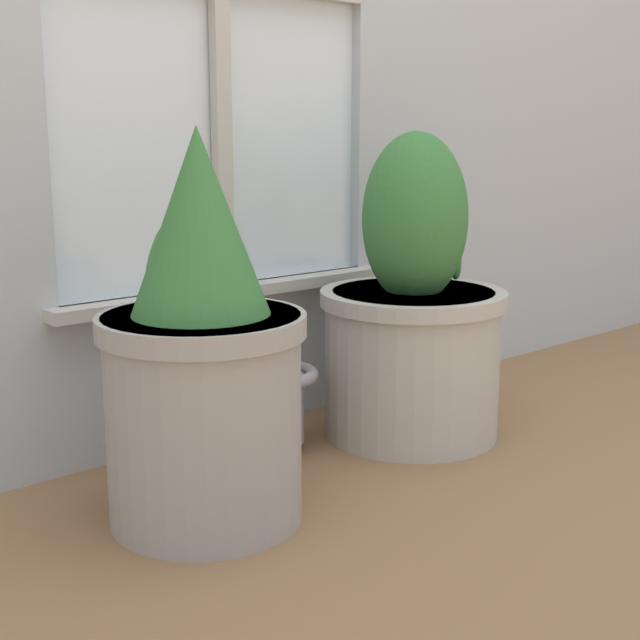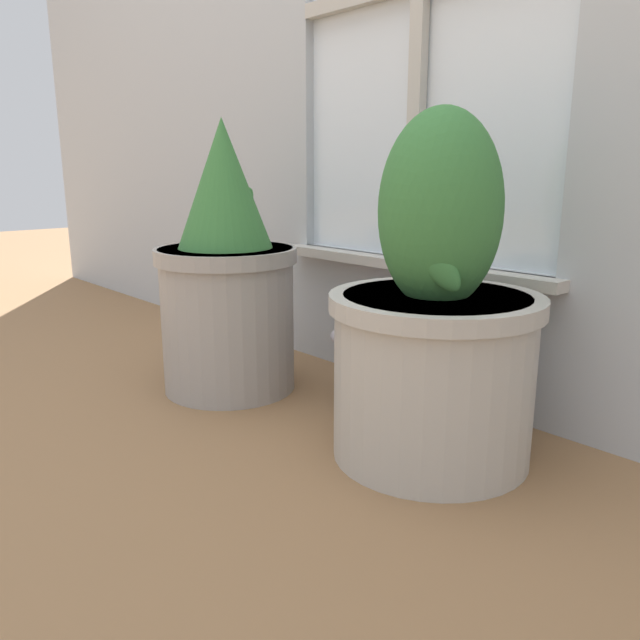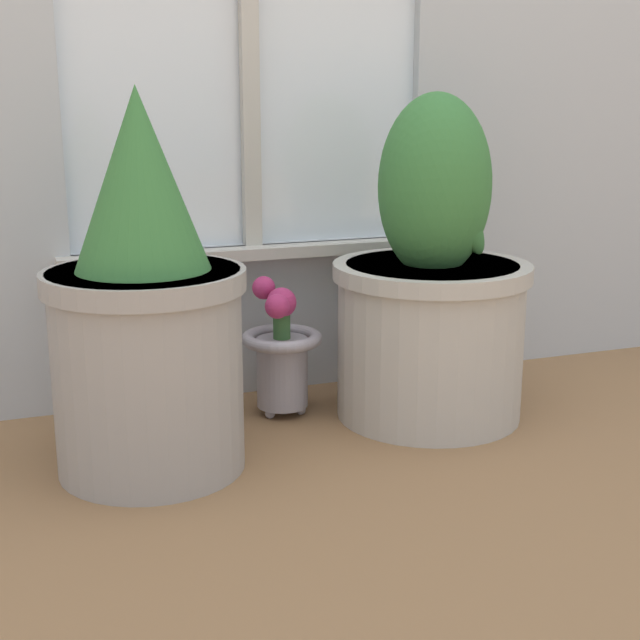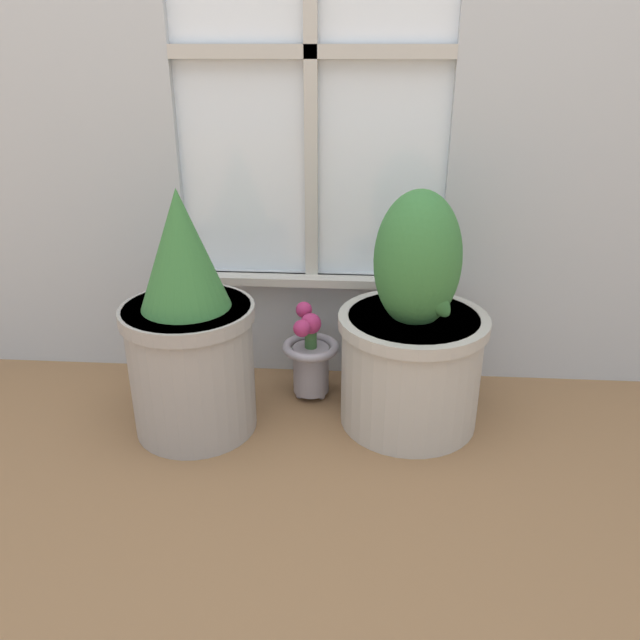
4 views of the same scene
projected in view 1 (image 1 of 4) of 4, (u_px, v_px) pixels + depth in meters
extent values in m
plane|color=olive|center=(395.00, 502.00, 1.57)|extent=(10.00, 10.00, 0.00)
cube|color=#B2B7BC|center=(223.00, 357.00, 1.91)|extent=(0.75, 0.05, 0.32)
cube|color=#BCB7AD|center=(234.00, 291.00, 1.85)|extent=(0.81, 0.06, 0.02)
cylinder|color=#9E9993|center=(204.00, 418.00, 1.46)|extent=(0.32, 0.32, 0.35)
cylinder|color=#9E9993|center=(202.00, 325.00, 1.43)|extent=(0.34, 0.34, 0.04)
cylinder|color=#38281E|center=(201.00, 317.00, 1.43)|extent=(0.30, 0.30, 0.01)
cone|color=#387538|center=(199.00, 221.00, 1.40)|extent=(0.22, 0.22, 0.30)
ellipsoid|color=#387538|center=(158.00, 266.00, 1.44)|extent=(0.11, 0.08, 0.15)
cylinder|color=#B7B2A8|center=(412.00, 363.00, 1.89)|extent=(0.37, 0.37, 0.31)
cylinder|color=#B7B2A8|center=(413.00, 298.00, 1.86)|extent=(0.39, 0.39, 0.03)
cylinder|color=#38281E|center=(413.00, 293.00, 1.86)|extent=(0.34, 0.34, 0.01)
ellipsoid|color=#387538|center=(415.00, 219.00, 1.82)|extent=(0.22, 0.22, 0.35)
ellipsoid|color=#387538|center=(453.00, 253.00, 1.81)|extent=(0.13, 0.09, 0.15)
sphere|color=#99939E|center=(268.00, 440.00, 1.85)|extent=(0.02, 0.02, 0.02)
sphere|color=#99939E|center=(272.00, 451.00, 1.79)|extent=(0.02, 0.02, 0.02)
sphere|color=#99939E|center=(297.00, 444.00, 1.83)|extent=(0.02, 0.02, 0.02)
cylinder|color=#99939E|center=(279.00, 408.00, 1.80)|extent=(0.10, 0.10, 0.14)
torus|color=#99939E|center=(278.00, 374.00, 1.79)|extent=(0.16, 0.16, 0.02)
cylinder|color=#386633|center=(278.00, 356.00, 1.78)|extent=(0.03, 0.03, 0.08)
sphere|color=#B22D66|center=(278.00, 339.00, 1.77)|extent=(0.06, 0.06, 0.06)
sphere|color=#B22D66|center=(255.00, 326.00, 1.79)|extent=(0.05, 0.05, 0.05)
sphere|color=#B22D66|center=(282.00, 343.00, 1.73)|extent=(0.05, 0.05, 0.05)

